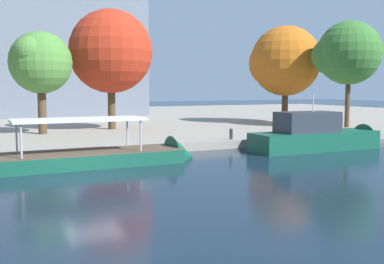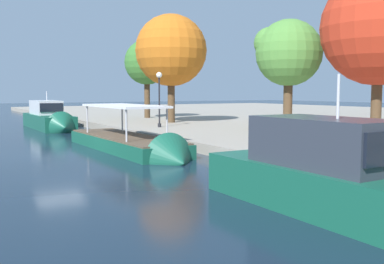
{
  "view_description": "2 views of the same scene",
  "coord_description": "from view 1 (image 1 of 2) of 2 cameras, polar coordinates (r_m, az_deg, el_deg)",
  "views": [
    {
      "loc": [
        -4.54,
        -20.53,
        4.14
      ],
      "look_at": [
        6.54,
        3.42,
        1.58
      ],
      "focal_mm": 43.01,
      "sensor_mm": 36.0,
      "label": 1
    },
    {
      "loc": [
        23.33,
        -5.7,
        3.27
      ],
      "look_at": [
        4.2,
        5.68,
        1.22
      ],
      "focal_mm": 40.9,
      "sensor_mm": 36.0,
      "label": 2
    }
  ],
  "objects": [
    {
      "name": "ground_plane",
      "position": [
        21.43,
        -12.18,
        -5.72
      ],
      "size": [
        220.0,
        220.0,
        0.0
      ],
      "primitive_type": "plane",
      "color": "#142333"
    },
    {
      "name": "dock_promenade",
      "position": [
        54.74,
        -20.01,
        1.16
      ],
      "size": [
        120.0,
        55.0,
        0.57
      ],
      "primitive_type": "cube",
      "color": "gray",
      "rests_on": "ground_plane"
    },
    {
      "name": "tour_boat_1",
      "position": [
        25.15,
        -11.37,
        -3.53
      ],
      "size": [
        12.1,
        3.06,
        3.72
      ],
      "rotation": [
        0.0,
        0.0,
        0.02
      ],
      "color": "#14513D",
      "rests_on": "ground_plane"
    },
    {
      "name": "motor_yacht_2",
      "position": [
        31.88,
        15.68,
        -0.85
      ],
      "size": [
        10.02,
        2.61,
        4.59
      ],
      "rotation": [
        0.0,
        0.0,
        0.0
      ],
      "color": "#14513D",
      "rests_on": "ground_plane"
    },
    {
      "name": "mooring_bollard_0",
      "position": [
        31.9,
        4.88,
        -0.16
      ],
      "size": [
        0.26,
        0.26,
        0.77
      ],
      "color": "#2D2D33",
      "rests_on": "dock_promenade"
    },
    {
      "name": "mooring_bollard_1",
      "position": [
        36.45,
        16.34,
        0.31
      ],
      "size": [
        0.23,
        0.23,
        0.74
      ],
      "color": "#2D2D33",
      "rests_on": "dock_promenade"
    },
    {
      "name": "tree_0",
      "position": [
        37.09,
        -18.5,
        8.17
      ],
      "size": [
        4.73,
        4.73,
        7.83
      ],
      "color": "#4C3823",
      "rests_on": "dock_promenade"
    },
    {
      "name": "tree_1",
      "position": [
        47.7,
        11.1,
        8.5
      ],
      "size": [
        6.99,
        7.64,
        9.71
      ],
      "color": "#4C3823",
      "rests_on": "dock_promenade"
    },
    {
      "name": "tree_2",
      "position": [
        39.98,
        -10.03,
        9.74
      ],
      "size": [
        7.1,
        7.1,
        10.18
      ],
      "color": "#4C3823",
      "rests_on": "dock_promenade"
    },
    {
      "name": "tree_5",
      "position": [
        43.93,
        18.59,
        9.14
      ],
      "size": [
        5.78,
        5.67,
        9.49
      ],
      "color": "#4C3823",
      "rests_on": "dock_promenade"
    }
  ]
}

